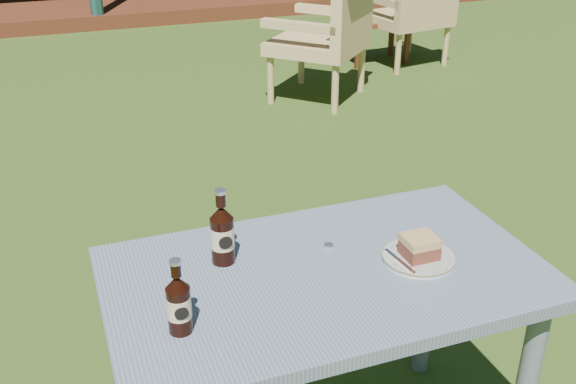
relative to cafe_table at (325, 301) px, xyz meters
name	(u,v)px	position (x,y,z in m)	size (l,w,h in m)	color
ground	(202,228)	(0.00, 1.60, -0.62)	(80.00, 80.00, 0.00)	#334916
cafe_table	(325,301)	(0.00, 0.00, 0.00)	(1.20, 0.70, 0.72)	slate
plate	(418,257)	(0.26, -0.04, 0.11)	(0.20, 0.20, 0.01)	silver
cake_slice	(420,246)	(0.26, -0.04, 0.15)	(0.09, 0.09, 0.06)	brown
fork	(400,261)	(0.20, -0.05, 0.12)	(0.01, 0.14, 0.00)	silver
cola_bottle_near	(222,234)	(-0.25, 0.14, 0.19)	(0.07, 0.07, 0.22)	black
cola_bottle_far	(179,303)	(-0.43, -0.12, 0.18)	(0.06, 0.06, 0.20)	black
bottle_cap	(329,246)	(0.06, 0.11, 0.11)	(0.03, 0.03, 0.01)	silver
armchair_left	(329,33)	(1.44, 3.29, -0.10)	(0.94, 0.94, 0.93)	tan
armchair_right	(413,10)	(2.53, 3.91, -0.12)	(0.76, 0.72, 0.89)	tan
side_table	(376,25)	(2.28, 4.13, -0.28)	(0.60, 0.40, 0.40)	#512413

